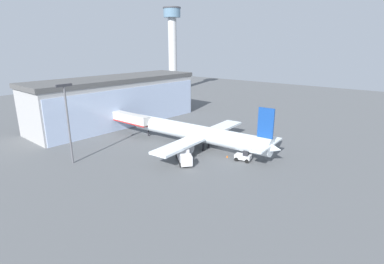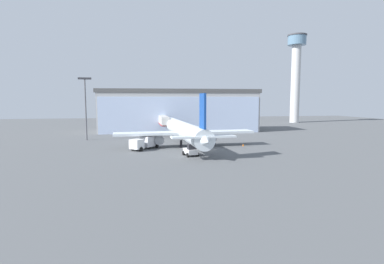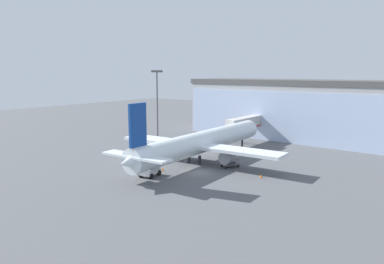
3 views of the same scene
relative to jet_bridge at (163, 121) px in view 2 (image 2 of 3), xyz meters
The scene contains 11 objects.
ground 28.26m from the jet_bridge, 77.25° to the right, with size 240.00×240.00×0.00m, color #545659.
terminal_building 13.27m from the jet_bridge, 61.76° to the left, with size 52.30×17.99×13.69m.
jet_bridge is the anchor object (origin of this frame).
control_tower 78.48m from the jet_bridge, 32.09° to the left, with size 8.48×8.48×39.58m.
apron_light_mast 22.16m from the jet_bridge, 160.83° to the right, with size 3.20×0.40×15.84m.
airplane 21.62m from the jet_bridge, 83.14° to the right, with size 30.69×39.63×11.28m.
catering_truck 25.00m from the jet_bridge, 103.95° to the right, with size 6.46×6.95×2.65m.
baggage_cart 23.60m from the jet_bridge, 68.42° to the right, with size 2.74×3.22×1.50m.
pushback_tug 33.82m from the jet_bridge, 86.97° to the right, with size 2.66×3.47×2.30m.
safety_cone_nose 30.34m from the jet_bridge, 87.63° to the right, with size 0.36×0.36×0.55m, color orange.
safety_cone_wingtip 28.96m from the jet_bridge, 57.52° to the right, with size 0.36×0.36×0.55m, color orange.
Camera 2 is at (-14.22, -59.36, 10.06)m, focal length 28.00 mm.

